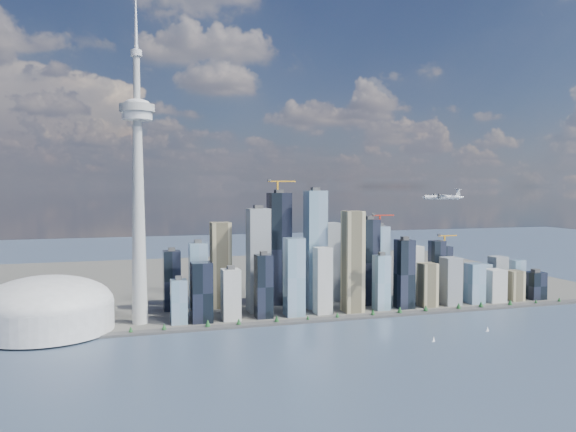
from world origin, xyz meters
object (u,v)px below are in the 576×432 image
object	(u,v)px
sailboat_east	(434,340)
needle_tower	(138,182)
dome_stadium	(47,308)
sailboat_west	(487,330)
airplane	(442,197)

from	to	relation	value
sailboat_east	needle_tower	bearing A→B (deg)	128.77
dome_stadium	needle_tower	bearing A→B (deg)	4.09
sailboat_west	sailboat_east	xyz separation A→B (m)	(-112.57, -27.08, 0.08)
sailboat_west	needle_tower	bearing A→B (deg)	159.25
dome_stadium	sailboat_east	xyz separation A→B (m)	(550.94, -217.73, -36.60)
needle_tower	dome_stadium	xyz separation A→B (m)	(-140.00, -10.00, -196.40)
airplane	sailboat_west	size ratio (longest dim) A/B	8.40
airplane	sailboat_west	distance (m)	227.91
sailboat_east	sailboat_west	bearing A→B (deg)	-8.71
airplane	needle_tower	bearing A→B (deg)	179.94
sailboat_west	sailboat_east	distance (m)	115.78
airplane	sailboat_west	bearing A→B (deg)	-58.50
needle_tower	airplane	xyz separation A→B (m)	(494.08, -113.37, -24.62)
needle_tower	dome_stadium	bearing A→B (deg)	-175.91
needle_tower	sailboat_west	distance (m)	607.17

